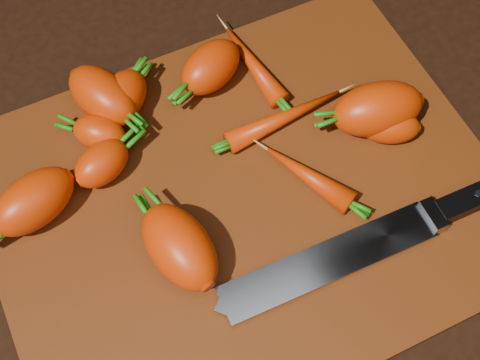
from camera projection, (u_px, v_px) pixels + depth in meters
name	position (u px, v px, depth m)	size (l,w,h in m)	color
ground	(244.00, 204.00, 0.68)	(2.00, 2.00, 0.01)	black
cutting_board	(244.00, 199.00, 0.67)	(0.50, 0.40, 0.01)	maroon
carrot_0	(121.00, 98.00, 0.70)	(0.07, 0.05, 0.05)	#EC3300
carrot_1	(99.00, 133.00, 0.68)	(0.06, 0.04, 0.04)	#EC3300
carrot_2	(103.00, 96.00, 0.69)	(0.09, 0.05, 0.05)	#EC3300
carrot_3	(180.00, 247.00, 0.61)	(0.10, 0.06, 0.06)	#EC3300
carrot_4	(211.00, 67.00, 0.71)	(0.08, 0.05, 0.05)	#EC3300
carrot_5	(102.00, 163.00, 0.66)	(0.06, 0.04, 0.04)	#EC3300
carrot_6	(389.00, 126.00, 0.69)	(0.06, 0.04, 0.04)	#EC3300
carrot_7	(253.00, 64.00, 0.73)	(0.11, 0.02, 0.02)	#EC3300
carrot_8	(285.00, 117.00, 0.70)	(0.13, 0.02, 0.02)	#EC3300
carrot_9	(308.00, 176.00, 0.66)	(0.10, 0.03, 0.03)	#EC3300
carrot_10	(33.00, 201.00, 0.64)	(0.09, 0.05, 0.05)	#EC3300
carrot_11	(378.00, 109.00, 0.68)	(0.10, 0.06, 0.06)	#EC3300
knife	(349.00, 253.00, 0.63)	(0.35, 0.04, 0.02)	gray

